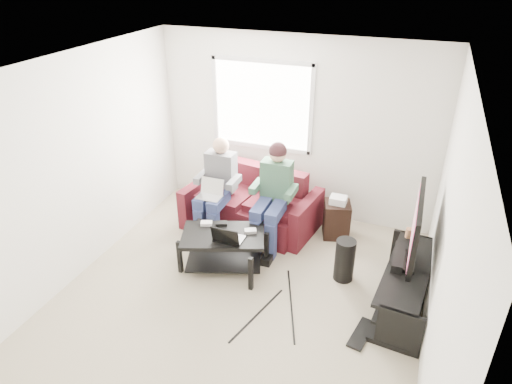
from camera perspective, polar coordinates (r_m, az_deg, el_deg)
floor at (r=5.32m, az=-2.60°, el=-13.65°), size 4.50×4.50×0.00m
ceiling at (r=4.09m, az=-3.41°, el=14.71°), size 4.50×4.50×0.00m
wall_back at (r=6.50m, az=4.95°, el=7.80°), size 4.50×0.00×4.50m
wall_front at (r=3.09m, az=-20.82°, el=-20.87°), size 4.50×0.00×4.50m
wall_left at (r=5.59m, az=-22.15°, el=2.27°), size 0.00×4.50×4.50m
wall_right at (r=4.29m, az=22.58°, el=-5.89°), size 0.00×4.50×4.50m
window at (r=6.53m, az=0.73°, el=10.78°), size 1.48×0.04×1.28m
sofa at (r=6.49m, az=-0.44°, el=-1.78°), size 1.90×1.06×0.83m
person_left at (r=6.18m, az=-4.94°, el=0.97°), size 0.40×0.71×1.34m
person_right at (r=5.90m, az=2.17°, el=0.33°), size 0.40×0.71×1.39m
laptop_silver at (r=6.02m, az=-5.82°, el=-0.13°), size 0.32×0.23×0.24m
coffee_table at (r=5.63m, az=-4.11°, el=-6.35°), size 1.14×0.90×0.50m
laptop_black at (r=5.39m, az=-3.38°, el=-4.88°), size 0.39×0.32×0.24m
controller_a at (r=5.74m, az=-6.22°, el=-3.91°), size 0.16×0.13×0.04m
controller_b at (r=5.72m, az=-4.33°, el=-3.96°), size 0.16×0.14×0.04m
controller_c at (r=5.56m, az=-0.69°, el=-4.90°), size 0.17×0.14×0.04m
tv_stand at (r=5.42m, az=18.09°, el=-11.37°), size 0.60×1.53×0.49m
tv at (r=5.09m, az=19.36°, el=-4.25°), size 0.12×1.10×0.81m
soundbar at (r=5.31m, az=17.40°, el=-7.79°), size 0.12×0.50×0.10m
drink_cup at (r=5.75m, az=18.57°, el=-4.88°), size 0.08×0.08×0.12m
console_white at (r=5.06m, az=17.85°, el=-13.50°), size 0.30×0.22×0.06m
console_grey at (r=5.61m, az=18.45°, el=-8.87°), size 0.34×0.26×0.08m
console_black at (r=5.33m, az=18.17°, el=-11.06°), size 0.38×0.30×0.07m
subwoofer at (r=5.59m, az=11.02°, el=-8.34°), size 0.24×0.24×0.54m
keyboard_floor at (r=5.08m, az=13.03°, el=-16.88°), size 0.25×0.49×0.03m
end_table at (r=6.37m, az=10.04°, el=-3.26°), size 0.34×0.34×0.61m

